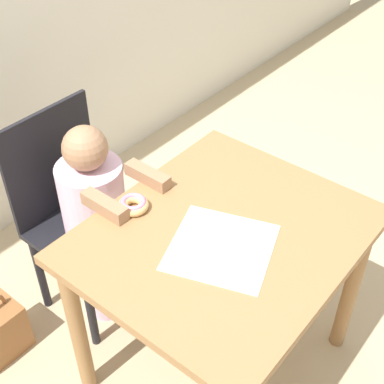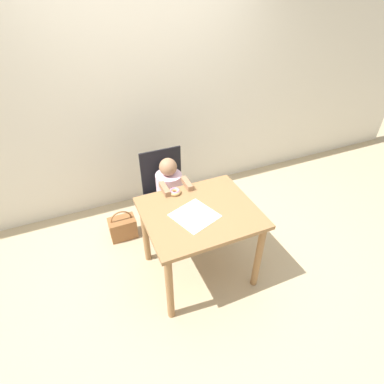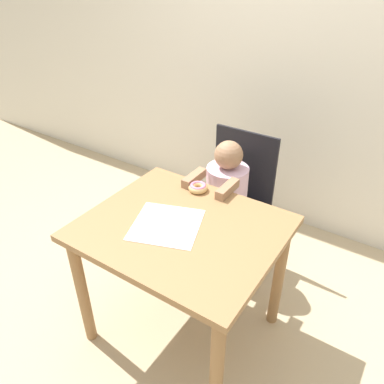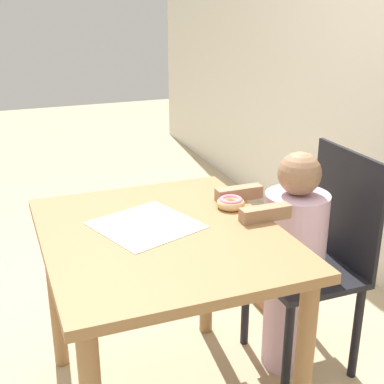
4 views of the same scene
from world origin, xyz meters
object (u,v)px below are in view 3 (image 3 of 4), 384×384
chair (234,201)px  child_figure (225,211)px  handbag (179,216)px  donut (198,187)px

chair → child_figure: 0.12m
child_figure → handbag: bearing=160.1°
chair → handbag: 0.61m
child_figure → donut: child_figure is taller
child_figure → handbag: size_ratio=2.72×
child_figure → donut: (-0.04, -0.27, 0.30)m
child_figure → chair: bearing=90.0°
handbag → donut: bearing=-44.3°
chair → handbag: bearing=173.3°
chair → child_figure: (-0.00, -0.12, -0.01)m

